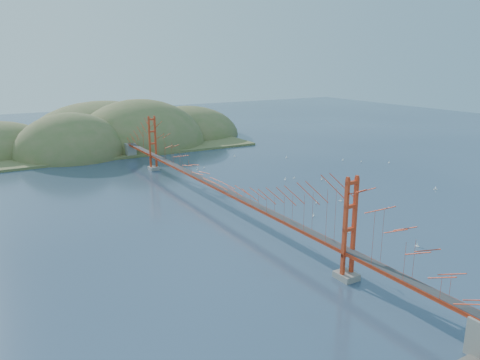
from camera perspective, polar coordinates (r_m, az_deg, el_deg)
ground at (r=76.83m, az=-2.61°, el=-3.24°), size 320.00×320.00×0.00m
bridge at (r=75.12m, az=-2.74°, el=1.89°), size 2.20×94.40×12.00m
far_headlands at (r=140.04m, az=-15.11°, el=4.48°), size 84.00×58.00×25.00m
sailboat_12 at (r=102.19m, az=-5.20°, el=1.35°), size 0.53×0.43×0.62m
sailboat_7 at (r=114.30m, az=5.70°, el=2.77°), size 0.59×0.53×0.67m
sailboat_15 at (r=115.18m, az=-0.67°, el=2.94°), size 0.54×0.62×0.70m
sailboat_4 at (r=94.55m, az=9.92°, el=0.09°), size 0.61×0.61×0.64m
sailboat_3 at (r=103.22m, az=-4.41°, el=1.50°), size 0.50×0.48×0.56m
sailboat_17 at (r=113.44m, az=12.44°, el=2.40°), size 0.56×0.45×0.66m
sailboat_14 at (r=93.77m, az=5.53°, el=0.11°), size 0.52×0.52×0.59m
sailboat_8 at (r=112.86m, az=14.56°, el=2.21°), size 0.54×0.54×0.57m
sailboat_11 at (r=93.62m, az=22.72°, el=-1.00°), size 0.66×0.66×0.72m
sailboat_1 at (r=81.25m, az=12.14°, el=-2.45°), size 0.67×0.67×0.73m
sailboat_10 at (r=65.12m, az=20.78°, el=-7.47°), size 0.45×0.57×0.67m
sailboat_0 at (r=67.25m, az=13.01°, el=-6.15°), size 0.60×0.61×0.69m
sailboat_9 at (r=113.75m, az=17.70°, el=2.08°), size 0.48×0.54×0.61m
sailboat_16 at (r=95.07m, az=6.62°, el=0.28°), size 0.49×0.45×0.55m
sailboat_extra_0 at (r=72.91m, az=8.93°, el=-4.29°), size 0.61×0.61×0.64m
sailboat_extra_1 at (r=79.43m, az=9.29°, el=-2.71°), size 0.57×0.57×0.61m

